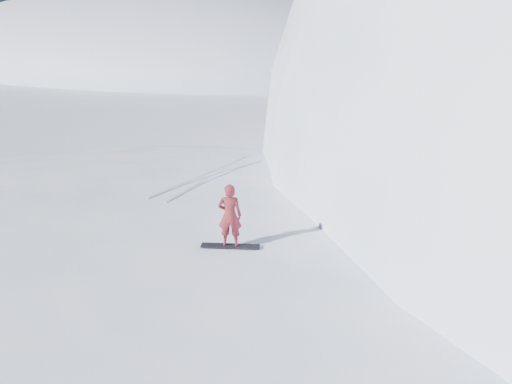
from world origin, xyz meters
TOP-DOWN VIEW (x-y plane):
  - ground at (0.00, 0.00)m, footprint 400.00×400.00m
  - near_ridge at (1.00, 3.00)m, footprint 36.00×28.00m
  - far_ridge_a at (-70.00, 60.00)m, footprint 120.00×70.00m
  - far_ridge_c at (-40.00, 110.00)m, footprint 140.00×90.00m
  - wind_bumps at (-0.56, 2.12)m, footprint 16.00×14.40m
  - snowboard at (2.98, 1.78)m, footprint 1.31×1.00m
  - snowboarder at (2.98, 1.78)m, footprint 0.67×0.61m
  - vapor_plume at (-55.55, 30.90)m, footprint 10.63×8.51m
  - board_tracks at (-1.49, 5.86)m, footprint 1.57×5.96m

SIDE VIEW (x-z plane):
  - ground at x=0.00m, z-range 0.00..0.00m
  - near_ridge at x=1.00m, z-range -2.40..2.40m
  - far_ridge_a at x=-70.00m, z-range -14.00..14.00m
  - far_ridge_c at x=-40.00m, z-range -18.00..18.00m
  - wind_bumps at x=-0.56m, z-range -0.50..0.50m
  - vapor_plume at x=-55.55m, z-range -3.72..3.72m
  - snowboard at x=2.98m, z-range 2.40..2.42m
  - board_tracks at x=-1.49m, z-range 2.40..2.44m
  - snowboarder at x=2.98m, z-range 2.42..3.95m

